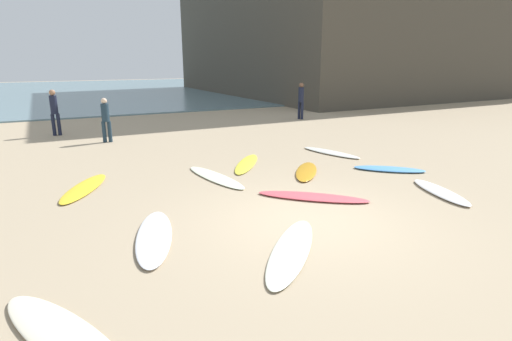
% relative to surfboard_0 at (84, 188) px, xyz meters
% --- Properties ---
extents(ground_plane, '(120.00, 120.00, 0.00)m').
position_rel_surfboard_0_xyz_m(ground_plane, '(3.66, -4.07, -0.03)').
color(ground_plane, tan).
extents(ocean_water, '(120.00, 40.00, 0.08)m').
position_rel_surfboard_0_xyz_m(ocean_water, '(3.66, 33.02, 0.01)').
color(ocean_water, slate).
rests_on(ocean_water, ground_plane).
extents(coastal_headland, '(29.52, 25.31, 14.90)m').
position_rel_surfboard_0_xyz_m(coastal_headland, '(27.80, 21.91, 7.42)').
color(coastal_headland, '#474238').
rests_on(coastal_headland, ground_plane).
extents(surfboard_0, '(1.57, 2.38, 0.07)m').
position_rel_surfboard_0_xyz_m(surfboard_0, '(0.00, 0.00, 0.00)').
color(surfboard_0, yellow).
rests_on(surfboard_0, ground_plane).
extents(surfboard_1, '(1.07, 2.07, 0.09)m').
position_rel_surfboard_0_xyz_m(surfboard_1, '(7.32, -4.10, 0.01)').
color(surfboard_1, white).
rests_on(surfboard_1, ground_plane).
extents(surfboard_2, '(0.95, 2.65, 0.06)m').
position_rel_surfboard_0_xyz_m(surfboard_2, '(3.14, -0.55, -0.00)').
color(surfboard_2, '#E6EDCD').
rests_on(surfboard_2, ground_plane).
extents(surfboard_3, '(1.24, 2.46, 0.08)m').
position_rel_surfboard_0_xyz_m(surfboard_3, '(0.84, -3.53, 0.01)').
color(surfboard_3, white).
rests_on(surfboard_3, ground_plane).
extents(surfboard_4, '(1.83, 1.69, 0.09)m').
position_rel_surfboard_0_xyz_m(surfboard_4, '(7.75, -2.05, 0.01)').
color(surfboard_4, '#4F97DE').
rests_on(surfboard_4, ground_plane).
extents(surfboard_5, '(2.15, 2.27, 0.06)m').
position_rel_surfboard_0_xyz_m(surfboard_5, '(2.69, -5.03, -0.00)').
color(surfboard_5, silver).
rests_on(surfboard_5, ground_plane).
extents(surfboard_6, '(1.68, 1.93, 0.08)m').
position_rel_surfboard_0_xyz_m(surfboard_6, '(5.56, -1.19, 0.01)').
color(surfboard_6, gold).
rests_on(surfboard_6, ground_plane).
extents(surfboard_7, '(2.23, 2.06, 0.08)m').
position_rel_surfboard_0_xyz_m(surfboard_7, '(4.49, -3.03, 0.00)').
color(surfboard_7, '#E35460').
rests_on(surfboard_7, ground_plane).
extents(surfboard_8, '(1.83, 2.24, 0.06)m').
position_rel_surfboard_0_xyz_m(surfboard_8, '(4.48, 0.34, -0.00)').
color(surfboard_8, yellow).
rests_on(surfboard_8, ground_plane).
extents(surfboard_9, '(1.07, 2.33, 0.08)m').
position_rel_surfboard_0_xyz_m(surfboard_9, '(7.59, 0.39, 0.01)').
color(surfboard_9, white).
rests_on(surfboard_9, ground_plane).
extents(surfboard_10, '(1.59, 2.47, 0.08)m').
position_rel_surfboard_0_xyz_m(surfboard_10, '(-0.68, -5.68, 0.00)').
color(surfboard_10, beige).
rests_on(surfboard_10, ground_plane).
extents(beachgoer_near, '(0.34, 0.32, 1.85)m').
position_rel_surfboard_0_xyz_m(beachgoer_near, '(-0.35, 8.17, 1.01)').
color(beachgoer_near, '#191E33').
rests_on(beachgoer_near, ground_plane).
extents(beachgoer_mid, '(0.35, 0.35, 1.86)m').
position_rel_surfboard_0_xyz_m(beachgoer_mid, '(11.07, 7.60, 1.02)').
color(beachgoer_mid, '#191E33').
rests_on(beachgoer_mid, ground_plane).
extents(beachgoer_far, '(0.34, 0.34, 1.64)m').
position_rel_surfboard_0_xyz_m(beachgoer_far, '(1.30, 5.76, 0.88)').
color(beachgoer_far, '#1E3342').
rests_on(beachgoer_far, ground_plane).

